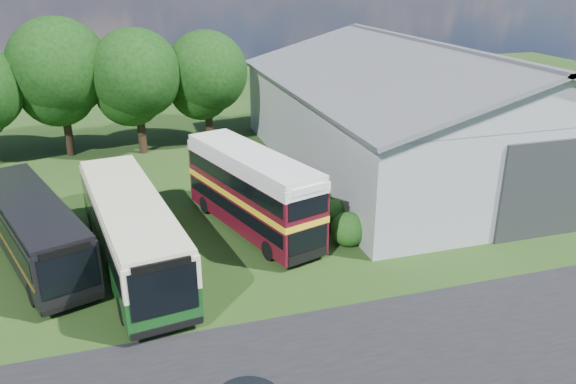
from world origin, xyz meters
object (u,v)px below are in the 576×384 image
object	(u,v)px
bus_green_single	(132,230)
bus_dark_single	(33,228)
bus_maroon_double	(252,192)
storage_shed	(424,103)

from	to	relation	value
bus_green_single	bus_dark_single	size ratio (longest dim) A/B	1.11
bus_green_single	bus_maroon_double	size ratio (longest dim) A/B	1.26
storage_shed	bus_dark_single	size ratio (longest dim) A/B	2.24
storage_shed	bus_maroon_double	bearing A→B (deg)	-152.36
bus_maroon_double	bus_green_single	bearing A→B (deg)	-177.15
storage_shed	bus_maroon_double	xyz separation A→B (m)	(-13.42, -7.03, -2.12)
storage_shed	bus_green_single	bearing A→B (deg)	-154.53
bus_green_single	storage_shed	bearing A→B (deg)	17.11
bus_maroon_double	storage_shed	bearing A→B (deg)	10.21
storage_shed	bus_green_single	xyz separation A→B (m)	(-19.39, -9.24, -2.40)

